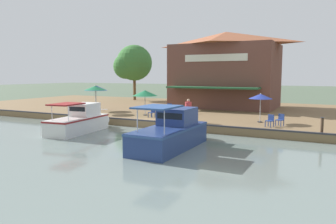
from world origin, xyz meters
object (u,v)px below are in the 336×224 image
object	(u,v)px
cafe_chair_under_first_umbrella	(169,107)
patio_umbrella_mid_patio_right	(145,93)
patio_umbrella_near_quay_edge	(261,96)
tree_downstream_bank	(237,64)
cafe_chair_beside_entrance	(280,119)
patio_umbrella_back_row	(96,88)
patio_umbrella_far_corner	(95,88)
cafe_chair_back_row_seat	(169,113)
motorboat_nearest_quay	(175,132)
tree_behind_restaurant	(132,64)
motorboat_outer_channel	(83,121)
cafe_chair_mid_patio	(188,109)
cafe_chair_facing_river	(152,112)
cafe_chair_far_corner_seat	(270,120)
waterfront_restaurant	(225,69)
mooring_post	(322,125)
person_near_entrance	(188,107)

from	to	relation	value
cafe_chair_under_first_umbrella	patio_umbrella_mid_patio_right	bearing A→B (deg)	-16.94
patio_umbrella_near_quay_edge	tree_downstream_bank	distance (m)	13.98
patio_umbrella_near_quay_edge	cafe_chair_beside_entrance	distance (m)	2.49
patio_umbrella_back_row	patio_umbrella_near_quay_edge	world-z (taller)	patio_umbrella_back_row
patio_umbrella_far_corner	cafe_chair_back_row_seat	world-z (taller)	patio_umbrella_far_corner
motorboat_nearest_quay	tree_downstream_bank	world-z (taller)	tree_downstream_bank
patio_umbrella_mid_patio_right	tree_behind_restaurant	distance (m)	18.04
patio_umbrella_far_corner	motorboat_outer_channel	world-z (taller)	patio_umbrella_far_corner
patio_umbrella_mid_patio_right	motorboat_outer_channel	xyz separation A→B (m)	(6.47, -1.39, -1.74)
cafe_chair_mid_patio	patio_umbrella_mid_patio_right	bearing A→B (deg)	-48.40
patio_umbrella_mid_patio_right	cafe_chair_facing_river	world-z (taller)	patio_umbrella_mid_patio_right
cafe_chair_far_corner_seat	patio_umbrella_back_row	bearing A→B (deg)	-99.46
waterfront_restaurant	tree_downstream_bank	world-z (taller)	waterfront_restaurant
waterfront_restaurant	tree_downstream_bank	xyz separation A→B (m)	(-2.45, 0.65, 0.67)
patio_umbrella_near_quay_edge	motorboat_nearest_quay	xyz separation A→B (m)	(8.24, -3.13, -1.66)
cafe_chair_back_row_seat	patio_umbrella_near_quay_edge	bearing A→B (deg)	100.49
cafe_chair_far_corner_seat	cafe_chair_under_first_umbrella	distance (m)	11.07
cafe_chair_under_first_umbrella	mooring_post	size ratio (longest dim) A/B	0.84
cafe_chair_mid_patio	motorboat_outer_channel	world-z (taller)	motorboat_outer_channel
waterfront_restaurant	patio_umbrella_near_quay_edge	xyz separation A→B (m)	(10.20, 5.90, -2.19)
motorboat_nearest_quay	tree_behind_restaurant	distance (m)	28.63
waterfront_restaurant	patio_umbrella_far_corner	size ratio (longest dim) A/B	4.43
tree_downstream_bank	mooring_post	bearing A→B (deg)	31.23
cafe_chair_beside_entrance	person_near_entrance	xyz separation A→B (m)	(1.16, -6.50, 0.63)
tree_behind_restaurant	tree_downstream_bank	xyz separation A→B (m)	(1.34, 15.29, -0.27)
patio_umbrella_back_row	cafe_chair_mid_patio	world-z (taller)	patio_umbrella_back_row
cafe_chair_under_first_umbrella	motorboat_outer_channel	xyz separation A→B (m)	(9.41, -2.28, -0.25)
cafe_chair_beside_entrance	cafe_chair_under_first_umbrella	world-z (taller)	same
cafe_chair_back_row_seat	tree_behind_restaurant	xyz separation A→B (m)	(-15.29, -13.50, 4.60)
cafe_chair_mid_patio	mooring_post	size ratio (longest dim) A/B	0.84
tree_behind_restaurant	patio_umbrella_back_row	bearing A→B (deg)	17.79
person_near_entrance	tree_behind_restaurant	xyz separation A→B (m)	(-16.31, -15.67, 3.97)
patio_umbrella_back_row	cafe_chair_far_corner_seat	size ratio (longest dim) A/B	2.99
person_near_entrance	mooring_post	bearing A→B (deg)	84.76
patio_umbrella_mid_patio_right	patio_umbrella_near_quay_edge	world-z (taller)	patio_umbrella_mid_patio_right
cafe_chair_back_row_seat	tree_behind_restaurant	world-z (taller)	tree_behind_restaurant
patio_umbrella_near_quay_edge	mooring_post	xyz separation A→B (m)	(3.17, 4.34, -1.44)
cafe_chair_beside_entrance	cafe_chair_far_corner_seat	bearing A→B (deg)	-37.33
cafe_chair_mid_patio	waterfront_restaurant	bearing A→B (deg)	172.45
tree_downstream_bank	cafe_chair_under_first_umbrella	bearing A→B (deg)	-20.68
patio_umbrella_back_row	cafe_chair_facing_river	bearing A→B (deg)	73.75
person_near_entrance	cafe_chair_under_first_umbrella	bearing A→B (deg)	-140.36
patio_umbrella_back_row	cafe_chair_far_corner_seat	bearing A→B (deg)	80.54
patio_umbrella_near_quay_edge	patio_umbrella_mid_patio_right	bearing A→B (deg)	-88.48
patio_umbrella_back_row	tree_behind_restaurant	world-z (taller)	tree_behind_restaurant
patio_umbrella_far_corner	motorboat_nearest_quay	world-z (taller)	patio_umbrella_far_corner
waterfront_restaurant	cafe_chair_beside_entrance	world-z (taller)	waterfront_restaurant
person_near_entrance	motorboat_nearest_quay	world-z (taller)	motorboat_nearest_quay
patio_umbrella_near_quay_edge	person_near_entrance	distance (m)	5.46
waterfront_restaurant	patio_umbrella_back_row	xyz separation A→B (m)	(9.21, -10.47, -1.90)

